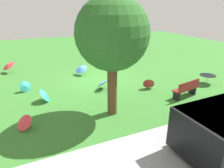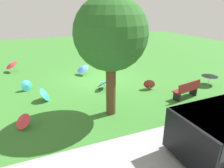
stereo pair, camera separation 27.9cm
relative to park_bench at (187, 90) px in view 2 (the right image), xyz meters
The scene contains 12 objects.
ground 5.39m from the park_bench, 53.81° to the right, with size 40.00×40.00×0.00m, color #387A2D.
park_bench is the anchor object (origin of this frame).
shade_tree 5.04m from the park_bench, ahead, with size 2.88×2.88×4.86m.
parasol_blue_0 6.87m from the park_bench, 55.05° to the right, with size 1.11×1.12×0.75m.
parasol_purple_0 2.77m from the park_bench, 158.74° to the right, with size 1.26×1.27×0.91m.
parasol_red_1 11.73m from the park_bench, 44.01° to the right, with size 1.12×1.13×0.87m.
parasol_red_2 7.70m from the park_bench, ahead, with size 0.83×0.85×0.59m.
parasol_teal_0 7.05m from the park_bench, 20.38° to the right, with size 0.71×0.84×0.69m.
parasol_teal_1 8.54m from the park_bench, 28.84° to the right, with size 0.72×0.70×0.61m.
parasol_teal_2 7.03m from the park_bench, 78.28° to the right, with size 0.60×0.63×0.60m.
parasol_red_3 2.09m from the park_bench, 58.77° to the right, with size 0.72×0.64×0.64m.
parasol_blue_1 4.47m from the park_bench, 38.06° to the right, with size 1.05×1.03×0.70m.
Camera 2 is at (3.85, 11.45, 4.40)m, focal length 32.02 mm.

